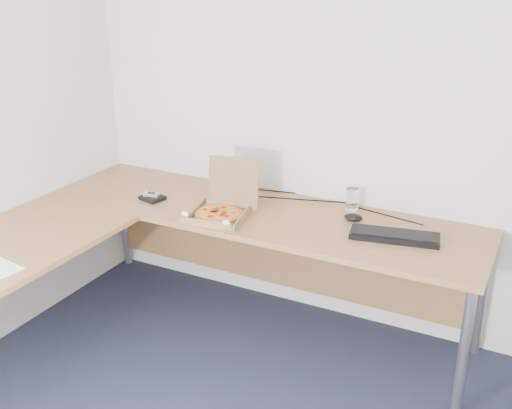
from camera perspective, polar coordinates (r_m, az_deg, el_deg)
The scene contains 9 objects.
room_shell at distance 1.84m, azimuth -5.72°, elevation -2.83°, with size 3.50×3.50×2.50m, color silver, non-canonical shape.
desk at distance 3.22m, azimuth -8.44°, elevation -2.64°, with size 2.50×2.20×0.73m.
pizza_box at distance 3.30m, azimuth -3.34°, elevation -0.60°, with size 0.29×0.33×0.29m.
drinking_glass at distance 3.43m, azimuth 8.97°, elevation 0.50°, with size 0.07×0.07×0.12m, color white.
keyboard at distance 3.12m, azimuth 12.80°, elevation -2.89°, with size 0.44×0.16×0.03m, color black.
mouse at distance 3.30m, azimuth 9.08°, elevation -1.19°, with size 0.10×0.07×0.04m, color black.
wallet at distance 3.60m, azimuth -9.64°, elevation 0.61°, with size 0.13×0.11×0.02m, color black.
phone at distance 3.60m, azimuth -9.73°, elevation 0.95°, with size 0.09×0.05×0.02m, color #B2B5BA.
cable_bundle at distance 3.55m, azimuth 4.90°, elevation 0.43°, with size 0.63×0.04×0.01m, color black, non-canonical shape.
Camera 1 is at (0.92, -1.40, 2.00)m, focal length 42.83 mm.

